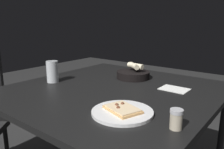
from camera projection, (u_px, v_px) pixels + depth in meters
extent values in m
cube|color=black|center=(113.00, 91.00, 1.35)|extent=(1.15, 1.17, 0.03)
cylinder|color=black|center=(104.00, 104.00, 2.14)|extent=(0.04, 0.04, 0.69)
cylinder|color=black|center=(221.00, 137.00, 1.52)|extent=(0.04, 0.04, 0.69)
cylinder|color=white|center=(122.00, 112.00, 0.98)|extent=(0.27, 0.27, 0.01)
cube|color=tan|center=(122.00, 110.00, 0.98)|extent=(0.18, 0.15, 0.01)
cube|color=beige|center=(122.00, 108.00, 0.97)|extent=(0.17, 0.14, 0.01)
sphere|color=brown|center=(118.00, 108.00, 0.97)|extent=(0.02, 0.02, 0.02)
sphere|color=brown|center=(117.00, 105.00, 1.00)|extent=(0.02, 0.02, 0.02)
sphere|color=brown|center=(122.00, 104.00, 1.01)|extent=(0.02, 0.02, 0.02)
cylinder|color=black|center=(133.00, 75.00, 1.58)|extent=(0.23, 0.23, 0.05)
cylinder|color=beige|center=(135.00, 66.00, 1.57)|extent=(0.13, 0.05, 0.04)
cylinder|color=beige|center=(134.00, 66.00, 1.57)|extent=(0.12, 0.10, 0.04)
cylinder|color=#AD1C14|center=(138.00, 77.00, 1.54)|extent=(0.06, 0.06, 0.03)
cylinder|color=silver|center=(52.00, 72.00, 1.47)|extent=(0.08, 0.08, 0.14)
cylinder|color=#C07324|center=(53.00, 78.00, 1.48)|extent=(0.07, 0.07, 0.05)
cylinder|color=#BFB299|center=(176.00, 121.00, 0.84)|extent=(0.05, 0.05, 0.06)
cylinder|color=maroon|center=(176.00, 124.00, 0.84)|extent=(0.04, 0.04, 0.03)
cylinder|color=#B7B7BC|center=(177.00, 111.00, 0.83)|extent=(0.05, 0.05, 0.01)
cube|color=white|center=(174.00, 89.00, 1.32)|extent=(0.16, 0.12, 0.00)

